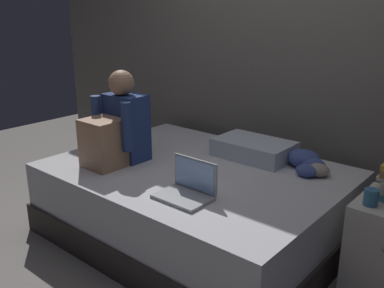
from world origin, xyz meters
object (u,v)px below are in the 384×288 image
(clothes_pile, at_px, (308,163))
(mug, at_px, (371,197))
(laptop, at_px, (188,188))
(pillow, at_px, (254,149))
(bed, at_px, (196,202))
(person_sitting, at_px, (117,128))

(clothes_pile, bearing_deg, mug, -36.79)
(mug, bearing_deg, laptop, -153.87)
(pillow, height_order, clothes_pile, pillow)
(laptop, bearing_deg, mug, 26.13)
(clothes_pile, bearing_deg, bed, -143.86)
(bed, bearing_deg, clothes_pile, 36.14)
(mug, bearing_deg, pillow, 157.51)
(bed, relative_size, mug, 22.22)
(pillow, xyz_separation_m, mug, (0.98, -0.41, 0.04))
(bed, height_order, mug, mug)
(pillow, xyz_separation_m, clothes_pile, (0.44, 0.00, -0.01))
(person_sitting, height_order, laptop, person_sitting)
(bed, xyz_separation_m, person_sitting, (-0.51, -0.26, 0.52))
(laptop, relative_size, pillow, 0.57)
(pillow, bearing_deg, mug, -22.49)
(bed, xyz_separation_m, laptop, (0.27, -0.40, 0.32))
(pillow, bearing_deg, bed, -112.42)
(bed, bearing_deg, laptop, -55.76)
(person_sitting, distance_m, pillow, 1.01)
(pillow, bearing_deg, clothes_pile, 0.43)
(person_sitting, height_order, pillow, person_sitting)
(person_sitting, bearing_deg, bed, 27.60)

